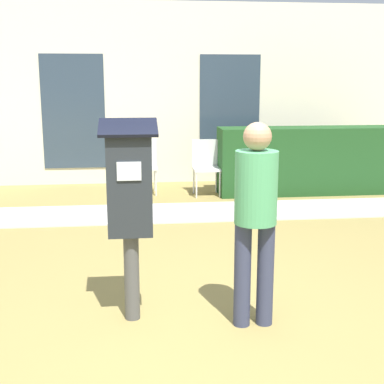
# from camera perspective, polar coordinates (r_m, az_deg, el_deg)

# --- Properties ---
(ground_plane) EXTENTS (40.00, 40.00, 0.00)m
(ground_plane) POSITION_cam_1_polar(r_m,az_deg,el_deg) (4.09, -0.26, -15.47)
(ground_plane) COLOR olive
(sidewalk) EXTENTS (12.00, 1.10, 0.02)m
(sidewalk) POSITION_cam_1_polar(r_m,az_deg,el_deg) (7.61, -3.33, -2.25)
(sidewalk) COLOR beige
(sidewalk) RESTS_ON ground
(building_facade) EXTENTS (10.00, 0.26, 3.20)m
(building_facade) POSITION_cam_1_polar(r_m,az_deg,el_deg) (9.83, -4.26, 10.34)
(building_facade) COLOR beige
(building_facade) RESTS_ON ground
(parking_meter) EXTENTS (0.44, 0.31, 1.59)m
(parking_meter) POSITION_cam_1_polar(r_m,az_deg,el_deg) (4.11, -6.66, -0.29)
(parking_meter) COLOR #4C4C4C
(parking_meter) RESTS_ON ground
(person_standing) EXTENTS (0.32, 0.32, 1.58)m
(person_standing) POSITION_cam_1_polar(r_m,az_deg,el_deg) (4.03, 6.80, -1.83)
(person_standing) COLOR #333851
(person_standing) RESTS_ON ground
(outdoor_chair_left) EXTENTS (0.44, 0.44, 0.90)m
(outdoor_chair_left) POSITION_cam_1_polar(r_m,az_deg,el_deg) (8.93, -5.21, 3.26)
(outdoor_chair_left) COLOR silver
(outdoor_chair_left) RESTS_ON ground
(outdoor_chair_middle) EXTENTS (0.44, 0.44, 0.90)m
(outdoor_chair_middle) POSITION_cam_1_polar(r_m,az_deg,el_deg) (8.78, 1.50, 3.15)
(outdoor_chair_middle) COLOR silver
(outdoor_chair_middle) RESTS_ON ground
(outdoor_chair_right) EXTENTS (0.44, 0.44, 0.90)m
(outdoor_chair_right) POSITION_cam_1_polar(r_m,az_deg,el_deg) (9.03, 7.86, 3.30)
(outdoor_chair_right) COLOR silver
(outdoor_chair_right) RESTS_ON ground
(hedge_row) EXTENTS (2.96, 0.60, 1.10)m
(hedge_row) POSITION_cam_1_polar(r_m,az_deg,el_deg) (9.07, 12.22, 3.31)
(hedge_row) COLOR #1E471E
(hedge_row) RESTS_ON ground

